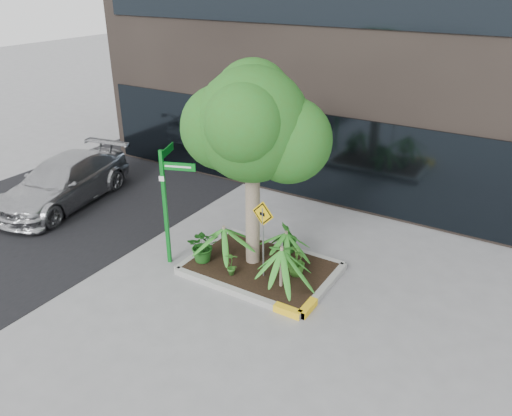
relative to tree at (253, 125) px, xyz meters
The scene contains 14 objects.
ground 3.44m from the tree, 79.38° to the right, with size 80.00×80.00×0.00m, color gray.
asphalt_road 7.28m from the tree, behind, with size 7.00×80.00×0.01m, color black.
planter 3.33m from the tree, 23.57° to the right, with size 3.35×2.36×0.15m.
tree is the anchor object (origin of this frame).
palm_front 2.66m from the tree, 28.63° to the right, with size 1.08×1.08×1.20m.
palm_left 2.52m from the tree, 149.85° to the right, with size 1.00×1.00×1.11m.
palm_back 2.67m from the tree, 33.44° to the left, with size 0.84×0.84×0.94m.
parked_car 7.19m from the tree, behind, with size 1.88×4.63×1.34m, color #A8A8AC.
shrub_a 3.08m from the tree, 148.08° to the right, with size 0.73×0.73×0.81m, color #1C5718.
shrub_b 3.13m from the tree, ahead, with size 0.39×0.39×0.69m, color #347021.
shrub_c 3.07m from the tree, 95.76° to the right, with size 0.30×0.30×0.58m, color #2D6720.
shrub_d 2.99m from the tree, 53.69° to the left, with size 0.46×0.46×0.84m, color #256B1F.
street_sign_post 2.57m from the tree, 155.02° to the right, with size 1.01×0.79×2.80m.
cattle_sign 2.15m from the tree, 40.82° to the right, with size 0.56×0.11×1.83m.
Camera 1 is at (5.25, -8.12, 6.28)m, focal length 35.00 mm.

